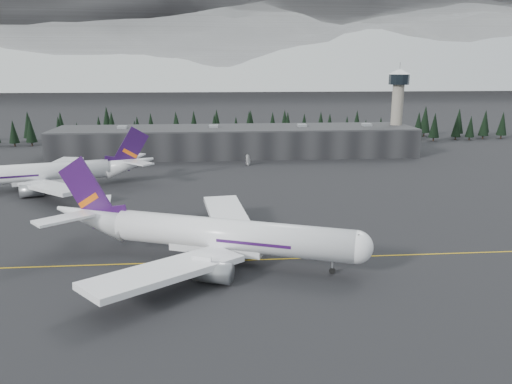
{
  "coord_description": "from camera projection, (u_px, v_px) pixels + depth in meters",
  "views": [
    {
      "loc": [
        -10.26,
        -98.73,
        39.08
      ],
      "look_at": [
        0.0,
        20.0,
        9.0
      ],
      "focal_mm": 35.0,
      "sensor_mm": 36.0,
      "label": 1
    }
  ],
  "objects": [
    {
      "name": "gse_vehicle_b",
      "position": [
        248.0,
        163.0,
        202.77
      ],
      "size": [
        4.76,
        3.62,
        1.51
      ],
      "primitive_type": "imported",
      "rotation": [
        0.0,
        0.0,
        -1.1
      ],
      "color": "silver",
      "rests_on": "ground"
    },
    {
      "name": "mountain_ridge",
      "position": [
        217.0,
        85.0,
        1071.78
      ],
      "size": [
        4400.0,
        900.0,
        420.0
      ],
      "primitive_type": null,
      "color": "white",
      "rests_on": "ground"
    },
    {
      "name": "control_tower",
      "position": [
        398.0,
        101.0,
        229.97
      ],
      "size": [
        10.0,
        10.0,
        37.7
      ],
      "color": "gray",
      "rests_on": "ground"
    },
    {
      "name": "ground",
      "position": [
        264.0,
        256.0,
        105.79
      ],
      "size": [
        1400.0,
        1400.0,
        0.0
      ],
      "primitive_type": "plane",
      "color": "black",
      "rests_on": "ground"
    },
    {
      "name": "taxiline",
      "position": [
        265.0,
        259.0,
        103.85
      ],
      "size": [
        400.0,
        0.4,
        0.02
      ],
      "primitive_type": "cube",
      "color": "gold",
      "rests_on": "ground"
    },
    {
      "name": "treeline",
      "position": [
        233.0,
        129.0,
        260.44
      ],
      "size": [
        360.0,
        20.0,
        15.0
      ],
      "primitive_type": "cube",
      "color": "black",
      "rests_on": "ground"
    },
    {
      "name": "jet_main",
      "position": [
        204.0,
        233.0,
        102.53
      ],
      "size": [
        67.14,
        59.96,
        20.45
      ],
      "rotation": [
        0.0,
        0.0,
        -0.37
      ],
      "color": "white",
      "rests_on": "ground"
    },
    {
      "name": "gse_vehicle_a",
      "position": [
        134.0,
        166.0,
        198.59
      ],
      "size": [
        2.31,
        4.74,
        1.3
      ],
      "primitive_type": "imported",
      "rotation": [
        0.0,
        0.0,
        0.03
      ],
      "color": "white",
      "rests_on": "ground"
    },
    {
      "name": "jet_parked",
      "position": [
        52.0,
        172.0,
        162.75
      ],
      "size": [
        64.81,
        58.91,
        19.45
      ],
      "rotation": [
        0.0,
        0.0,
        3.41
      ],
      "color": "white",
      "rests_on": "ground"
    },
    {
      "name": "terminal",
      "position": [
        236.0,
        141.0,
        224.99
      ],
      "size": [
        160.0,
        30.0,
        12.6
      ],
      "color": "black",
      "rests_on": "ground"
    }
  ]
}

